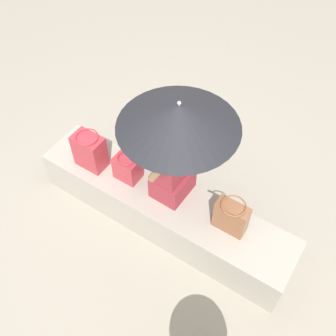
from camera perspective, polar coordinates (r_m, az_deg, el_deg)
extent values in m
plane|color=#9E9384|center=(3.90, -0.59, -7.56)|extent=(14.00, 14.00, 0.00)
cube|color=#A8A093|center=(3.72, -0.61, -5.84)|extent=(2.46, 0.51, 0.42)
cube|color=#992D38|center=(3.49, 0.65, -2.14)|extent=(0.29, 0.35, 0.22)
cube|color=#992D38|center=(3.22, 0.71, 1.63)|extent=(0.21, 0.32, 0.48)
sphere|color=#9E7051|center=(2.97, 0.77, 5.94)|extent=(0.20, 0.20, 0.20)
cylinder|color=#9E7051|center=(3.10, -1.37, -0.37)|extent=(0.20, 0.07, 0.32)
cylinder|color=#9E7051|center=(3.32, 2.65, 4.05)|extent=(0.20, 0.07, 0.32)
cylinder|color=#B7B7BC|center=(3.24, 1.41, 2.58)|extent=(0.02, 0.02, 0.96)
cone|color=black|center=(2.97, 1.54, 7.41)|extent=(0.96, 0.96, 0.22)
sphere|color=#B7B7BC|center=(2.89, 1.59, 9.20)|extent=(0.03, 0.03, 0.03)
cube|color=#B2333D|center=(3.60, -5.75, 0.04)|extent=(0.22, 0.17, 0.24)
torus|color=#B2333D|center=(3.50, -5.92, 1.45)|extent=(0.17, 0.17, 0.01)
cube|color=brown|center=(3.28, 8.93, -6.93)|extent=(0.27, 0.12, 0.30)
torus|color=brown|center=(3.14, 9.29, -5.31)|extent=(0.20, 0.20, 0.01)
cube|color=#B2333D|center=(3.71, -11.03, 2.34)|extent=(0.28, 0.18, 0.35)
torus|color=#B2333D|center=(3.57, -11.47, 4.35)|extent=(0.21, 0.21, 0.01)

